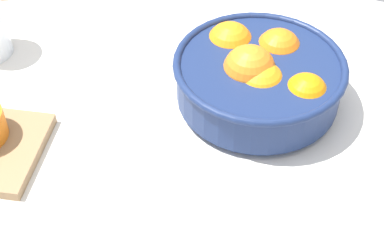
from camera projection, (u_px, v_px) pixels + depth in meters
The scene contains 2 objects.
ground_plane at pixel (199, 169), 82.88cm from camera, with size 131.88×102.33×3.00cm, color silver.
fruit_bowl at pixel (259, 77), 87.65cm from camera, with size 26.35×26.35×10.91cm.
Camera 1 is at (17.49, -50.95, 61.89)cm, focal length 53.48 mm.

